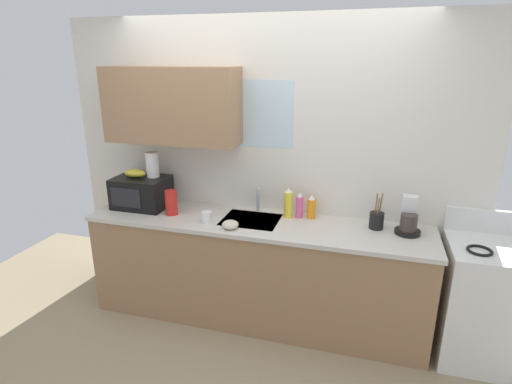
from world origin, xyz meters
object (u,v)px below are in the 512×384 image
Objects in this scene: stove_range at (484,302)px; dish_soap_bottle_pink at (299,206)px; microwave at (142,192)px; dish_soap_bottle_orange at (311,207)px; cereal_canister at (171,203)px; small_bowl at (230,225)px; banana_bunch at (135,173)px; dish_soap_bottle_yellow at (288,203)px; coffee_maker at (408,219)px; mug_white at (207,217)px; paper_towel_roll at (152,165)px; utensil_crock at (377,220)px.

dish_soap_bottle_pink reaches higher than stove_range.
dish_soap_bottle_orange is (1.49, 0.15, -0.04)m from microwave.
stove_range is 5.45× the size of dish_soap_bottle_orange.
stove_range is 4.98× the size of dish_soap_bottle_pink.
dish_soap_bottle_pink is 1.08m from cereal_canister.
microwave reaches higher than small_bowl.
banana_bunch is 1.54× the size of small_bowl.
dish_soap_bottle_yellow is at bearing 12.57° from cereal_canister.
coffee_maker reaches higher than mug_white.
dish_soap_bottle_yellow is 1.21× the size of cereal_canister.
dish_soap_bottle_orange is 0.86m from mug_white.
paper_towel_roll reaches higher than dish_soap_bottle_orange.
stove_range is at bearing -10.25° from coffee_maker.
dish_soap_bottle_pink is at bearing 25.09° from mug_white.
paper_towel_roll is 0.86× the size of dish_soap_bottle_yellow.
dish_soap_bottle_pink is at bearing 5.31° from banana_bunch.
coffee_maker is at bearing 0.22° from paper_towel_roll.
microwave is 3.54× the size of small_bowl.
coffee_maker is 2.95× the size of mug_white.
dish_soap_bottle_yellow is at bearing -167.59° from dish_soap_bottle_pink.
dish_soap_bottle_orange is at bearing 171.68° from stove_range.
cereal_canister is at bearing -175.23° from coffee_maker.
coffee_maker is at bearing -5.10° from dish_soap_bottle_pink.
stove_range is 2.96m from banana_bunch.
cereal_canister is at bearing -174.19° from utensil_crock.
dish_soap_bottle_orange reaches higher than stove_range.
dish_soap_bottle_orange is (-0.75, 0.09, -0.01)m from coffee_maker.
coffee_maker is (2.24, 0.06, -0.03)m from microwave.
cereal_canister is 1.61× the size of small_bowl.
dish_soap_bottle_orange reaches higher than small_bowl.
coffee_maker is (2.14, 0.01, -0.28)m from paper_towel_roll.
microwave is 1.57× the size of utensil_crock.
mug_white is at bearing -156.84° from dish_soap_bottle_orange.
microwave is 1.81× the size of dish_soap_bottle_yellow.
cereal_canister is (-2.48, -0.05, 0.55)m from stove_range.
dish_soap_bottle_orange is at bearing 34.93° from small_bowl.
dish_soap_bottle_pink reaches higher than dish_soap_bottle_orange.
coffee_maker reaches higher than dish_soap_bottle_orange.
utensil_crock is at bearing 2.04° from microwave.
cereal_canister reaches higher than small_bowl.
dish_soap_bottle_pink is at bearing -171.90° from dish_soap_bottle_orange.
dish_soap_bottle_pink is at bearing 174.07° from utensil_crock.
dish_soap_bottle_yellow is (1.20, 0.06, -0.26)m from paper_towel_roll.
microwave is at bearing -152.83° from paper_towel_roll.
paper_towel_roll is 1.02× the size of dish_soap_bottle_pink.
cereal_canister is (-1.05, -0.23, 0.00)m from dish_soap_bottle_pink.
dish_soap_bottle_pink is at bearing 5.56° from microwave.
mug_white is (-0.69, -0.32, -0.05)m from dish_soap_bottle_pink.
dish_soap_bottle_pink is 1.03× the size of cereal_canister.
utensil_crock reaches higher than small_bowl.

